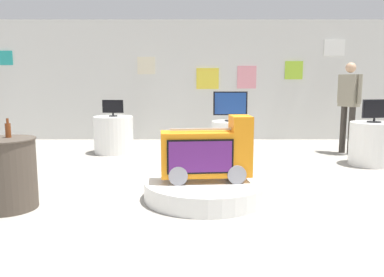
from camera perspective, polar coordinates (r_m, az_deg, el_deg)
ground_plane at (r=5.13m, az=3.67°, el=-7.92°), size 30.00×30.00×0.00m
back_wall_display at (r=9.58m, az=2.13°, el=8.57°), size 12.28×0.13×2.91m
main_display_pedestal at (r=4.84m, az=2.12°, el=-7.53°), size 1.53×1.53×0.23m
novelty_firetruck_tv at (r=4.73m, az=2.42°, el=-2.40°), size 1.13×0.50×0.80m
display_pedestal_left_rear at (r=7.96m, az=-11.42°, el=0.57°), size 0.79×0.79×0.74m
tv_on_left_rear at (r=7.90m, az=-11.54°, el=4.52°), size 0.42×0.17×0.33m
display_pedestal_center_rear at (r=6.91m, az=5.69°, el=-0.50°), size 0.65×0.65×0.74m
tv_on_center_rear at (r=6.83m, az=5.78°, el=5.03°), size 0.60×0.19×0.52m
display_pedestal_right_rear at (r=7.38m, az=25.23°, el=-0.70°), size 0.77×0.77×0.74m
tv_on_right_rear at (r=7.32m, az=25.52°, el=3.75°), size 0.47×0.23×0.39m
side_table_round at (r=4.86m, az=-25.69°, el=-4.64°), size 0.68×0.68×0.81m
bottle_on_side_table at (r=4.85m, az=-25.48°, el=1.18°), size 0.06×0.06×0.22m
shopper_browsing_near_truck at (r=8.27m, az=22.28°, el=5.23°), size 0.36×0.50×1.81m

